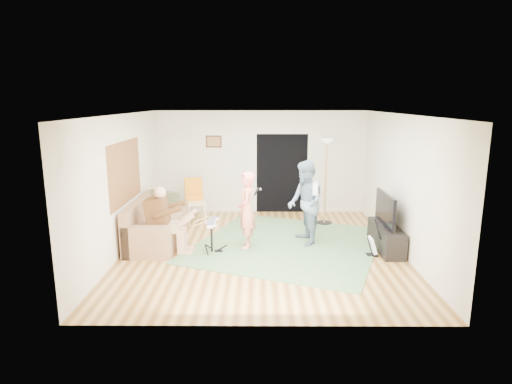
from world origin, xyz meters
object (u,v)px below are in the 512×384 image
sofa (154,228)px  torchiere_lamp (326,166)px  drum_kit (212,238)px  singer (246,210)px  dining_chair (196,207)px  television (385,209)px  tv_cabinet (386,238)px  guitarist (305,203)px  guitar_spare (373,245)px

sofa → torchiere_lamp: (3.84, 1.39, 1.11)m
drum_kit → singer: size_ratio=0.42×
sofa → dining_chair: bearing=65.9°
singer → television: bearing=86.2°
sofa → television: bearing=-5.7°
drum_kit → tv_cabinet: 3.50m
drum_kit → tv_cabinet: bearing=2.9°
sofa → dining_chair: 1.66m
drum_kit → torchiere_lamp: (2.54, 2.04, 1.13)m
dining_chair → guitarist: bearing=-51.0°
guitar_spare → sofa: bearing=169.4°
sofa → singer: size_ratio=1.44×
sofa → television: television is taller
torchiere_lamp → television: 2.14m
guitarist → torchiere_lamp: size_ratio=0.85×
tv_cabinet → television: television is taller
drum_kit → torchiere_lamp: 3.44m
guitarist → tv_cabinet: (1.61, -0.37, -0.63)m
sofa → tv_cabinet: sofa is taller
guitarist → dining_chair: 3.03m
drum_kit → torchiere_lamp: size_ratio=0.32×
singer → dining_chair: size_ratio=1.44×
guitar_spare → torchiere_lamp: (-0.60, 2.21, 1.20)m
drum_kit → television: (3.45, 0.18, 0.56)m
tv_cabinet → television: bearing=180.0°
sofa → singer: (1.98, -0.35, 0.48)m
tv_cabinet → drum_kit: bearing=-177.1°
sofa → guitarist: (3.20, -0.11, 0.57)m
drum_kit → guitarist: bearing=16.0°
guitarist → television: bearing=66.0°
guitarist → television: guitarist is taller
dining_chair → television: television is taller
singer → dining_chair: 2.31m
guitar_spare → torchiere_lamp: 2.59m
dining_chair → guitar_spare: bearing=-50.1°
torchiere_lamp → tv_cabinet: 2.39m
drum_kit → guitar_spare: (3.14, -0.18, -0.08)m
dining_chair → drum_kit: bearing=-92.1°
torchiere_lamp → tv_cabinet: size_ratio=1.48×
torchiere_lamp → television: (0.91, -1.86, -0.57)m
drum_kit → dining_chair: bearing=106.1°
guitarist → guitar_spare: 1.59m
singer → television: 2.77m
torchiere_lamp → dining_chair: bearing=177.7°
sofa → drum_kit: bearing=-26.6°
guitar_spare → torchiere_lamp: torchiere_lamp is taller
sofa → television: 4.81m
torchiere_lamp → tv_cabinet: bearing=-62.7°
singer → guitarist: 1.24m
sofa → torchiere_lamp: 4.23m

